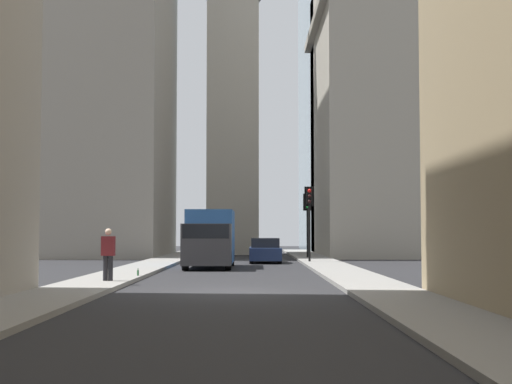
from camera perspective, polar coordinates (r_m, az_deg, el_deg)
ground_plane at (r=21.93m, az=-2.17°, el=-7.78°), size 135.00×135.00×0.00m
sidewalk_right at (r=22.53m, az=-13.78°, el=-7.39°), size 90.00×2.20×0.14m
sidewalk_left at (r=22.23m, az=9.61°, el=-7.50°), size 90.00×2.20×0.14m
building_left_far at (r=55.31m, az=10.13°, el=6.16°), size 15.28×10.50×21.31m
building_right_far at (r=55.68m, az=-12.19°, el=11.85°), size 13.45×10.50×32.19m
church_spire at (r=59.16m, az=-1.78°, el=11.26°), size 4.42×4.42×31.56m
delivery_truck at (r=35.71m, az=-3.64°, el=-3.64°), size 6.46×2.25×2.84m
sedan_navy at (r=41.57m, az=0.72°, el=-4.67°), size 4.30×1.78×1.42m
traffic_light_midblock at (r=46.62m, az=4.06°, el=-1.44°), size 0.43×0.52×4.09m
traffic_light_far_junction at (r=40.30m, az=4.21°, el=-1.12°), size 0.43×0.52×4.15m
pedestrian at (r=24.83m, az=-11.54°, el=-4.66°), size 0.26×0.44×1.74m
discarded_bottle at (r=27.53m, az=-9.26°, el=-6.28°), size 0.07×0.07×0.27m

